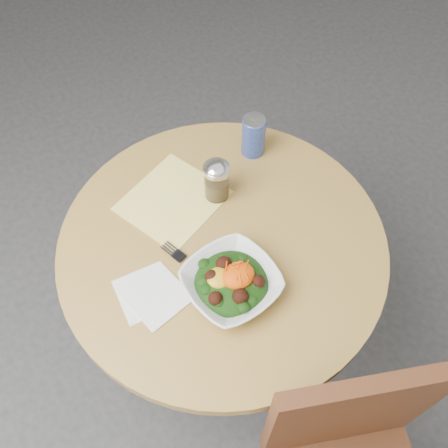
# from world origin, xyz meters

# --- Properties ---
(ground) EXTENTS (6.00, 6.00, 0.00)m
(ground) POSITION_xyz_m (0.00, 0.00, 0.00)
(ground) COLOR #2F3032
(ground) RESTS_ON ground
(table) EXTENTS (0.90, 0.90, 0.75)m
(table) POSITION_xyz_m (0.00, 0.00, 0.55)
(table) COLOR black
(table) RESTS_ON ground
(cloth_napkin) EXTENTS (0.34, 0.32, 0.00)m
(cloth_napkin) POSITION_xyz_m (-0.05, 0.19, 0.75)
(cloth_napkin) COLOR yellow
(cloth_napkin) RESTS_ON table
(paper_napkins) EXTENTS (0.18, 0.18, 0.00)m
(paper_napkins) POSITION_xyz_m (-0.24, -0.05, 0.75)
(paper_napkins) COLOR white
(paper_napkins) RESTS_ON table
(salad_bowl) EXTENTS (0.26, 0.26, 0.09)m
(salad_bowl) POSITION_xyz_m (-0.05, -0.13, 0.78)
(salad_bowl) COLOR silver
(salad_bowl) RESTS_ON table
(fork) EXTENTS (0.09, 0.22, 0.00)m
(fork) POSITION_xyz_m (-0.11, -0.03, 0.76)
(fork) COLOR black
(fork) RESTS_ON table
(spice_shaker) EXTENTS (0.07, 0.07, 0.13)m
(spice_shaker) POSITION_xyz_m (0.07, 0.14, 0.82)
(spice_shaker) COLOR silver
(spice_shaker) RESTS_ON table
(beverage_can) EXTENTS (0.07, 0.07, 0.14)m
(beverage_can) POSITION_xyz_m (0.25, 0.23, 0.82)
(beverage_can) COLOR #0E199A
(beverage_can) RESTS_ON table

